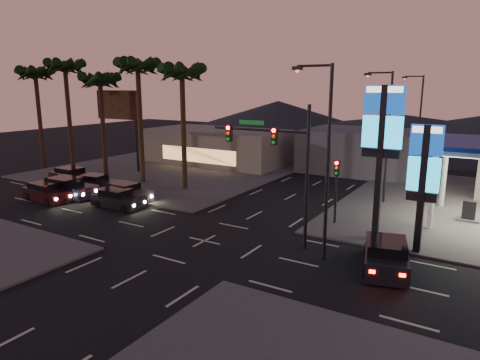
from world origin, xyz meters
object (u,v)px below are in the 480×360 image
Objects in this scene: car_lane_b_mid at (96,183)px; car_lane_b_rear at (72,176)px; car_lane_a_mid at (47,193)px; car_lane_b_front at (126,193)px; pylon_sign_tall at (382,132)px; traffic_signal_mast at (278,154)px; suv_station at (386,255)px; pylon_sign_short at (424,170)px; car_lane_a_front at (118,199)px; car_lane_a_rear at (67,188)px.

car_lane_b_rear is at bearing 173.03° from car_lane_b_mid.
car_lane_a_mid is 1.01× the size of car_lane_b_front.
pylon_sign_tall is 6.02m from traffic_signal_mast.
car_lane_b_rear is (-28.02, 0.39, -5.69)m from pylon_sign_tall.
car_lane_a_mid is 0.99× the size of car_lane_b_rear.
car_lane_b_mid is at bearing 171.36° from suv_station.
car_lane_b_mid is at bearing 178.03° from pylon_sign_short.
suv_station is at bearing -69.13° from pylon_sign_tall.
pylon_sign_tall reaches higher than car_lane_b_front.
traffic_signal_mast is (-4.74, -3.51, -1.17)m from pylon_sign_tall.
car_lane_b_mid is 0.84× the size of suv_station.
pylon_sign_short reaches higher than car_lane_b_mid.
car_lane_a_front is 6.46m from car_lane_a_mid.
car_lane_a_front is (-13.50, 0.43, -4.58)m from traffic_signal_mast.
car_lane_b_rear is at bearing 124.79° from car_lane_a_mid.
pylon_sign_short is at bearing 71.81° from suv_station.
traffic_signal_mast is at bearing -7.95° from car_lane_b_front.
traffic_signal_mast is 15.13m from car_lane_b_front.
pylon_sign_tall is 1.78× the size of suv_station.
car_lane_a_rear reaches higher than car_lane_b_front.
traffic_signal_mast is at bearing -160.87° from pylon_sign_short.
car_lane_b_mid is (-26.65, 0.91, -4.03)m from pylon_sign_short.
car_lane_a_rear reaches higher than car_lane_b_rear.
pylon_sign_tall is 24.83m from car_lane_b_mid.
suv_station is at bearing 1.55° from car_lane_a_mid.
pylon_sign_tall is 19.37m from car_lane_a_front.
pylon_sign_short is at bearing 5.72° from car_lane_a_front.
pylon_sign_tall is 1.96× the size of car_lane_b_front.
traffic_signal_mast is at bearing 175.69° from suv_station.
traffic_signal_mast is 19.83m from car_lane_a_rear.
car_lane_b_rear is at bearing 171.58° from suv_station.
traffic_signal_mast reaches higher than suv_station.
car_lane_a_mid reaches higher than car_lane_a_front.
car_lane_a_mid is at bearing -105.51° from car_lane_a_rear.
car_lane_a_rear is 5.27m from car_lane_b_front.
car_lane_a_rear reaches higher than car_lane_a_front.
car_lane_a_front is 1.02× the size of car_lane_b_mid.
suv_station reaches higher than car_lane_b_front.
car_lane_b_front is (-19.03, -1.52, -5.71)m from pylon_sign_tall.
pylon_sign_short is 30.81m from car_lane_b_rear.
suv_station is (29.54, -4.37, 0.03)m from car_lane_b_rear.
pylon_sign_short is 1.62× the size of car_lane_a_front.
car_lane_b_front is 0.98× the size of car_lane_b_rear.
pylon_sign_short reaches higher than car_lane_a_rear.
pylon_sign_short is 5.03m from suv_station.
pylon_sign_tall is 7.09m from suv_station.
pylon_sign_short is 27.54m from car_lane_a_mid.
traffic_signal_mast is at bearing -9.51° from car_lane_b_rear.
pylon_sign_tall is 1.92× the size of car_lane_b_rear.
car_lane_b_mid is (-24.15, -0.09, -5.77)m from pylon_sign_tall.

